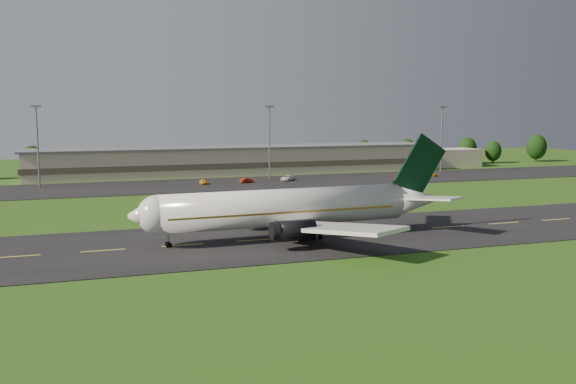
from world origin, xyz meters
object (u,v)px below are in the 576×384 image
object	(u,v)px
service_vehicle_c	(288,178)
service_vehicle_d	(429,174)
light_mast_west	(37,136)
terminal	(258,160)
airliner	(290,208)
service_vehicle_b	(246,180)
service_vehicle_a	(203,182)
light_mast_east	(442,131)
light_mast_centre	(269,133)

from	to	relation	value
service_vehicle_c	service_vehicle_d	bearing A→B (deg)	41.57
light_mast_west	terminal	bearing A→B (deg)	14.76
airliner	light_mast_west	distance (m)	89.02
service_vehicle_c	service_vehicle_b	bearing A→B (deg)	-128.13
light_mast_west	service_vehicle_b	world-z (taller)	light_mast_west
service_vehicle_a	service_vehicle_d	world-z (taller)	service_vehicle_d
airliner	light_mast_east	bearing A→B (deg)	44.09
light_mast_centre	service_vehicle_d	size ratio (longest dim) A/B	4.37
airliner	light_mast_centre	bearing A→B (deg)	72.71
terminal	light_mast_centre	world-z (taller)	light_mast_centre
service_vehicle_d	terminal	bearing A→B (deg)	107.66
terminal	service_vehicle_a	distance (m)	31.77
terminal	light_mast_centre	distance (m)	18.45
service_vehicle_d	airliner	bearing A→B (deg)	-176.78
light_mast_east	service_vehicle_a	world-z (taller)	light_mast_east
terminal	light_mast_west	world-z (taller)	light_mast_west
light_mast_centre	service_vehicle_a	world-z (taller)	light_mast_centre
light_mast_west	service_vehicle_a	size ratio (longest dim) A/B	5.60
service_vehicle_b	light_mast_west	bearing A→B (deg)	55.65
light_mast_west	service_vehicle_b	distance (m)	53.11
service_vehicle_c	light_mast_east	bearing A→B (deg)	51.25
airliner	service_vehicle_d	distance (m)	98.57
light_mast_west	service_vehicle_a	distance (m)	42.17
terminal	service_vehicle_a	size ratio (longest dim) A/B	39.90
light_mast_east	service_vehicle_c	distance (m)	53.43
service_vehicle_b	service_vehicle_d	xyz separation A→B (m)	(54.62, -0.70, 0.05)
light_mast_centre	service_vehicle_b	xyz separation A→B (m)	(-8.82, -7.58, -12.01)
light_mast_west	light_mast_east	xyz separation A→B (m)	(115.00, 0.00, 0.00)
airliner	light_mast_west	xyz separation A→B (m)	(-38.27, 79.97, 8.08)
light_mast_centre	service_vehicle_c	world-z (taller)	light_mast_centre
service_vehicle_b	service_vehicle_c	distance (m)	12.19
terminal	service_vehicle_c	distance (m)	22.52
service_vehicle_a	service_vehicle_b	size ratio (longest dim) A/B	0.95
light_mast_centre	airliner	bearing A→B (deg)	-105.20
service_vehicle_c	service_vehicle_d	distance (m)	42.59
service_vehicle_b	service_vehicle_d	size ratio (longest dim) A/B	0.82
service_vehicle_d	light_mast_centre	bearing A→B (deg)	126.26
light_mast_centre	service_vehicle_d	xyz separation A→B (m)	(45.80, -8.28, -11.96)
service_vehicle_a	service_vehicle_c	size ratio (longest dim) A/B	0.71
airliner	light_mast_west	world-z (taller)	light_mast_west
service_vehicle_d	service_vehicle_b	bearing A→B (deg)	135.77
light_mast_east	service_vehicle_c	bearing A→B (deg)	-173.35
light_mast_west	service_vehicle_b	size ratio (longest dim) A/B	5.33
service_vehicle_b	terminal	bearing A→B (deg)	-49.21
airliner	service_vehicle_c	bearing A→B (deg)	69.23
airliner	terminal	size ratio (longest dim) A/B	0.35
light_mast_centre	service_vehicle_d	distance (m)	48.05
service_vehicle_c	service_vehicle_d	world-z (taller)	service_vehicle_c
terminal	light_mast_east	xyz separation A→B (m)	(53.60, -16.18, 8.75)
service_vehicle_a	service_vehicle_d	distance (m)	65.99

